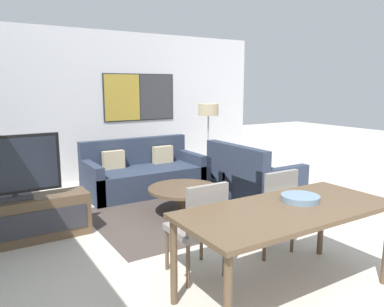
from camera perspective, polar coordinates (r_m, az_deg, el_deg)
wall_back at (r=7.43m, az=-12.67°, el=7.17°), size 6.68×0.09×2.80m
area_rug at (r=5.31m, az=-1.18°, el=-9.22°), size 2.45×1.91×0.01m
tv_console at (r=4.78m, az=-25.09°, el=-9.31°), size 1.61×0.41×0.51m
television at (r=4.62m, az=-25.67°, el=-2.05°), size 1.02×0.20×0.73m
sofa_main at (r=6.45m, az=-7.58°, el=-3.24°), size 1.94×0.94×0.88m
sofa_side at (r=6.08m, az=8.93°, el=-4.10°), size 0.94×1.39×0.88m
coffee_table at (r=5.22m, az=-1.19°, el=-6.23°), size 1.00×1.00×0.39m
dining_table at (r=3.28m, az=14.33°, el=-9.22°), size 1.90×0.84×0.78m
dining_chair_left at (r=3.52m, az=1.20°, el=-10.65°), size 0.46×0.46×0.92m
dining_chair_centre at (r=4.10m, az=12.07°, el=-7.79°), size 0.46×0.46×0.92m
fruit_bowl at (r=3.45m, az=16.17°, el=-6.48°), size 0.34×0.34×0.05m
floor_lamp at (r=7.07m, az=2.51°, el=5.94°), size 0.38×0.38×1.45m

